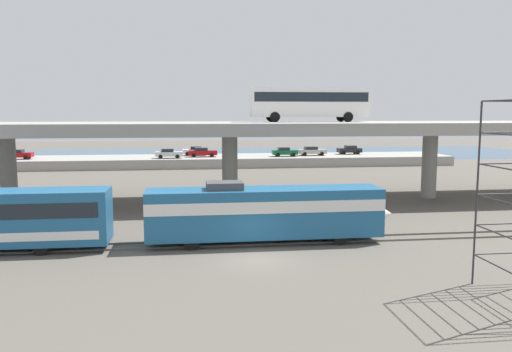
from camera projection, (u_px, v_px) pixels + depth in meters
ground_plane at (257, 260)px, 30.92m from camera, size 260.00×260.00×0.00m
rail_strip_near at (251, 245)px, 34.10m from camera, size 110.00×0.12×0.12m
rail_strip_far at (248, 239)px, 35.60m from camera, size 110.00×0.12×0.12m
train_locomotive at (276, 210)px, 34.82m from camera, size 16.75×3.04×4.18m
highway_overpass at (230, 131)px, 49.74m from camera, size 96.00×11.55×7.75m
transit_bus_on_overpass at (309, 101)px, 52.45m from camera, size 12.00×2.68×3.40m
pier_parking_lot at (213, 161)px, 84.94m from camera, size 78.26×10.82×1.51m
parked_car_0 at (285, 152)px, 84.55m from camera, size 4.07×1.82×1.50m
parked_car_1 at (195, 151)px, 86.49m from camera, size 4.07×1.91×1.50m
parked_car_2 at (169, 153)px, 81.22m from camera, size 4.20×1.97×1.50m
parked_car_3 at (312, 151)px, 86.27m from camera, size 4.63×1.93×1.50m
parked_car_4 at (18, 154)px, 79.53m from camera, size 4.14×1.95×1.50m
parked_car_5 at (350, 150)px, 89.08m from camera, size 4.03×1.95×1.50m
parked_car_6 at (202, 152)px, 83.73m from camera, size 4.65×1.94×1.50m
harbor_water at (207, 154)px, 107.66m from camera, size 140.00×36.00×0.01m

